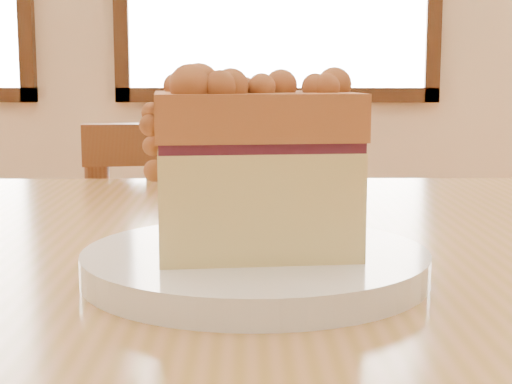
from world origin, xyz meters
TOP-DOWN VIEW (x-y plane):
  - cafe_chair_main at (0.17, 0.82)m, footprint 0.43×0.43m
  - plate at (0.25, 0.16)m, footprint 0.22×0.22m
  - cake_slice at (0.25, 0.16)m, footprint 0.14×0.11m

SIDE VIEW (x-z plane):
  - cafe_chair_main at x=0.17m, z-range 0.00..0.83m
  - plate at x=0.25m, z-range 0.75..0.77m
  - cake_slice at x=0.25m, z-range 0.76..0.88m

